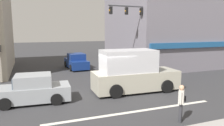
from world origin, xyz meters
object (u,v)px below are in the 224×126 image
object	(u,v)px
street_tree	(153,32)
box_truck_crossing_rightbound	(133,73)
pedestrian_foreground_with_bag	(181,101)
traffic_light_mast	(145,26)
sedan_crossing_center	(76,62)
sedan_crossing_leftbound	(32,90)

from	to	relation	value
street_tree	box_truck_crossing_rightbound	world-z (taller)	street_tree
street_tree	pedestrian_foreground_with_bag	bearing A→B (deg)	-116.22
traffic_light_mast	pedestrian_foreground_with_bag	size ratio (longest dim) A/B	3.71
sedan_crossing_center	sedan_crossing_leftbound	world-z (taller)	same
street_tree	traffic_light_mast	distance (m)	4.04
box_truck_crossing_rightbound	sedan_crossing_center	bearing A→B (deg)	99.75
traffic_light_mast	sedan_crossing_leftbound	bearing A→B (deg)	-154.60
box_truck_crossing_rightbound	traffic_light_mast	bearing A→B (deg)	53.56
street_tree	sedan_crossing_center	bearing A→B (deg)	163.83
traffic_light_mast	sedan_crossing_leftbound	distance (m)	11.16
street_tree	box_truck_crossing_rightbound	bearing A→B (deg)	-128.67
traffic_light_mast	box_truck_crossing_rightbound	xyz separation A→B (m)	(-3.36, -4.56, -3.05)
street_tree	traffic_light_mast	size ratio (longest dim) A/B	0.93
sedan_crossing_center	sedan_crossing_leftbound	bearing A→B (deg)	-114.80
sedan_crossing_center	pedestrian_foreground_with_bag	size ratio (longest dim) A/B	2.49
sedan_crossing_leftbound	traffic_light_mast	bearing A→B (deg)	25.40
box_truck_crossing_rightbound	sedan_crossing_center	size ratio (longest dim) A/B	1.36
sedan_crossing_leftbound	pedestrian_foreground_with_bag	xyz separation A→B (m)	(6.02, -5.06, 0.24)
traffic_light_mast	box_truck_crossing_rightbound	distance (m)	6.43
street_tree	sedan_crossing_leftbound	distance (m)	14.66
traffic_light_mast	pedestrian_foreground_with_bag	world-z (taller)	traffic_light_mast
traffic_light_mast	sedan_crossing_center	bearing A→B (deg)	134.03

